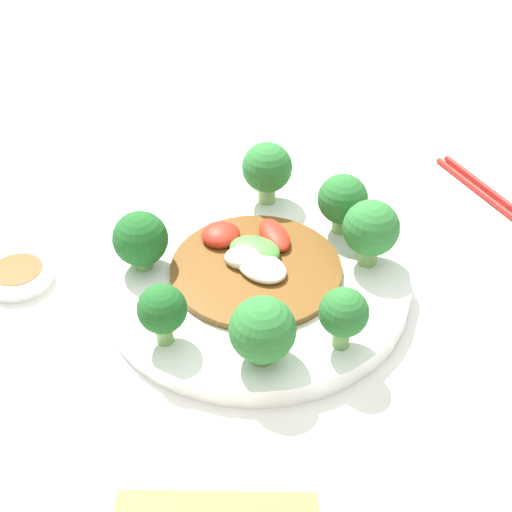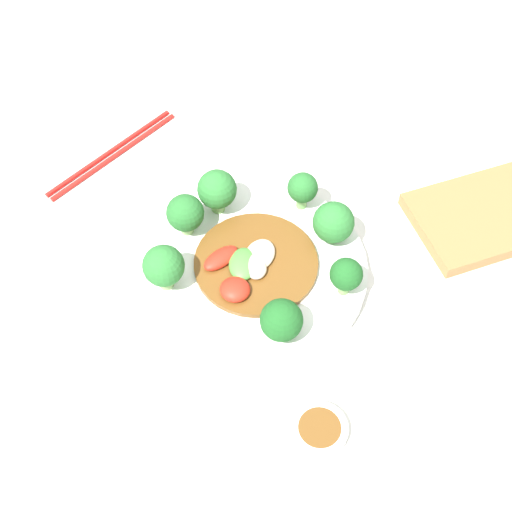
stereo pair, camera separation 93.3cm
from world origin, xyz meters
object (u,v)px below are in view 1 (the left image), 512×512
at_px(broccoli_northeast, 344,314).
at_px(broccoli_southeast, 162,310).
at_px(broccoli_north, 371,229).
at_px(chopsticks, 509,210).
at_px(broccoli_south, 140,239).
at_px(broccoli_west, 267,169).
at_px(plate, 256,280).
at_px(broccoli_northwest, 343,200).
at_px(stirfry_center, 254,261).
at_px(broccoli_east, 263,330).
at_px(sauce_dish, 18,275).

height_order(broccoli_northeast, broccoli_southeast, same).
relative_size(broccoli_north, chopsticks, 0.31).
relative_size(broccoli_south, broccoli_west, 0.87).
bearing_deg(plate, broccoli_northwest, 128.78).
height_order(broccoli_west, stirfry_center, broccoli_west).
xyz_separation_m(broccoli_south, broccoli_northeast, (0.10, 0.18, 0.00)).
bearing_deg(broccoli_south, broccoli_north, 92.66).
relative_size(broccoli_east, broccoli_northeast, 1.05).
distance_m(broccoli_southeast, broccoli_northwest, 0.23).
height_order(broccoli_east, broccoli_southeast, broccoli_east).
bearing_deg(broccoli_north, chopsticks, 123.52).
height_order(broccoli_south, broccoli_southeast, broccoli_south).
distance_m(stirfry_center, sauce_dish, 0.23).
bearing_deg(stirfry_center, chopsticks, 113.60).
bearing_deg(sauce_dish, chopsticks, 103.52).
bearing_deg(broccoli_north, broccoli_southeast, -59.47).
bearing_deg(plate, chopsticks, 115.07).
height_order(broccoli_south, broccoli_east, broccoli_east).
bearing_deg(broccoli_northwest, broccoli_east, -23.56).
xyz_separation_m(broccoli_south, broccoli_east, (0.12, 0.12, 0.00)).
xyz_separation_m(broccoli_south, stirfry_center, (-0.00, 0.11, -0.03)).
bearing_deg(plate, sauce_dish, -91.78).
relative_size(broccoli_east, stirfry_center, 0.38).
bearing_deg(broccoli_west, chopsticks, 92.55).
bearing_deg(broccoli_west, plate, -4.68).
bearing_deg(broccoli_east, stirfry_center, -175.52).
bearing_deg(broccoli_southeast, sauce_dish, -122.07).
bearing_deg(broccoli_northeast, broccoli_east, -75.66).
height_order(broccoli_east, sauce_dish, broccoli_east).
bearing_deg(broccoli_east, broccoli_southeast, -103.08).
xyz_separation_m(broccoli_northeast, broccoli_north, (-0.11, 0.03, 0.00)).
bearing_deg(broccoli_south, sauce_dish, -90.14).
xyz_separation_m(plate, sauce_dish, (-0.01, -0.24, -0.00)).
bearing_deg(broccoli_south, chopsticks, 107.70).
distance_m(broccoli_south, sauce_dish, 0.13).
xyz_separation_m(broccoli_east, stirfry_center, (-0.12, -0.01, -0.03)).
distance_m(broccoli_north, stirfry_center, 0.12).
xyz_separation_m(broccoli_northwest, chopsticks, (-0.06, 0.20, -0.06)).
xyz_separation_m(plate, broccoli_west, (-0.12, 0.01, 0.05)).
height_order(broccoli_north, stirfry_center, broccoli_north).
xyz_separation_m(broccoli_west, sauce_dish, (0.11, -0.25, -0.05)).
relative_size(plate, broccoli_northwest, 4.63).
distance_m(broccoli_northwest, broccoli_west, 0.09).
bearing_deg(plate, broccoli_west, 175.32).
bearing_deg(plate, broccoli_east, 3.66).
bearing_deg(broccoli_west, sauce_dish, -65.41).
bearing_deg(broccoli_north, broccoli_south, -87.34).
relative_size(broccoli_south, broccoli_east, 0.97).
relative_size(broccoli_south, broccoli_northeast, 1.01).
distance_m(broccoli_east, sauce_dish, 0.27).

